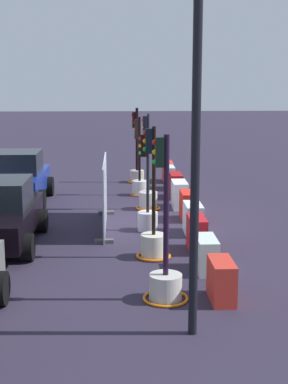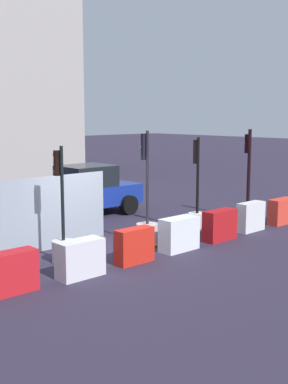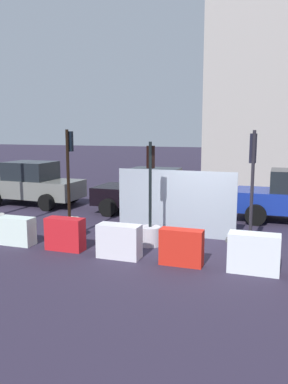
% 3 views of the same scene
% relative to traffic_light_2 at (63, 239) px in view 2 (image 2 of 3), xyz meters
% --- Properties ---
extents(ground_plane, '(120.00, 120.00, 0.00)m').
position_rel_traffic_light_2_xyz_m(ground_plane, '(1.25, -0.09, -0.58)').
color(ground_plane, '#2C2538').
extents(traffic_light_2, '(0.58, 0.58, 2.87)m').
position_rel_traffic_light_2_xyz_m(traffic_light_2, '(0.00, 0.00, 0.00)').
color(traffic_light_2, silver).
rests_on(traffic_light_2, ground_plane).
extents(traffic_light_3, '(0.81, 0.81, 3.18)m').
position_rel_traffic_light_2_xyz_m(traffic_light_3, '(2.69, -0.17, -0.11)').
color(traffic_light_3, '#B6B0AE').
rests_on(traffic_light_3, ground_plane).
extents(traffic_light_4, '(0.74, 0.74, 2.92)m').
position_rel_traffic_light_2_xyz_m(traffic_light_4, '(5.03, 0.03, -0.07)').
color(traffic_light_4, silver).
rests_on(traffic_light_4, ground_plane).
extents(traffic_light_5, '(0.82, 0.82, 3.11)m').
position_rel_traffic_light_2_xyz_m(traffic_light_5, '(7.72, 0.03, -0.03)').
color(traffic_light_5, beige).
rests_on(traffic_light_5, ground_plane).
extents(construction_barrier_2, '(1.04, 0.42, 0.87)m').
position_rel_traffic_light_2_xyz_m(construction_barrier_2, '(-2.01, -1.15, -0.15)').
color(construction_barrier_2, red).
rests_on(construction_barrier_2, ground_plane).
extents(construction_barrier_3, '(1.09, 0.47, 0.85)m').
position_rel_traffic_light_2_xyz_m(construction_barrier_3, '(-0.40, -1.27, -0.16)').
color(construction_barrier_3, silver).
rests_on(construction_barrier_3, ground_plane).
extents(construction_barrier_4, '(1.03, 0.37, 0.87)m').
position_rel_traffic_light_2_xyz_m(construction_barrier_4, '(1.21, -1.29, -0.15)').
color(construction_barrier_4, red).
rests_on(construction_barrier_4, ground_plane).
extents(construction_barrier_5, '(1.13, 0.48, 0.90)m').
position_rel_traffic_light_2_xyz_m(construction_barrier_5, '(2.86, -1.24, -0.13)').
color(construction_barrier_5, white).
rests_on(construction_barrier_5, ground_plane).
extents(construction_barrier_6, '(1.12, 0.42, 0.89)m').
position_rel_traffic_light_2_xyz_m(construction_barrier_6, '(4.53, -1.29, -0.14)').
color(construction_barrier_6, '#B11519').
rests_on(construction_barrier_6, ground_plane).
extents(construction_barrier_7, '(1.02, 0.38, 0.91)m').
position_rel_traffic_light_2_xyz_m(construction_barrier_7, '(6.17, -1.21, -0.13)').
color(construction_barrier_7, silver).
rests_on(construction_barrier_7, ground_plane).
extents(construction_barrier_8, '(1.10, 0.41, 0.85)m').
position_rel_traffic_light_2_xyz_m(construction_barrier_8, '(7.80, -1.29, -0.16)').
color(construction_barrier_8, red).
rests_on(construction_barrier_8, ground_plane).
extents(car_blue_estate, '(4.02, 2.20, 1.81)m').
position_rel_traffic_light_2_xyz_m(car_blue_estate, '(3.89, 4.34, 0.30)').
color(car_blue_estate, navy).
rests_on(car_blue_estate, ground_plane).
extents(site_fence_panel, '(3.63, 0.50, 1.99)m').
position_rel_traffic_light_2_xyz_m(site_fence_panel, '(0.40, 1.22, 0.36)').
color(site_fence_panel, '#929EAC').
rests_on(site_fence_panel, ground_plane).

